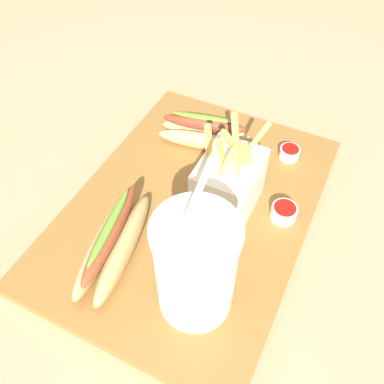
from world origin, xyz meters
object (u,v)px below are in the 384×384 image
ketchup_cup_1 (290,152)px  fries_basket (229,184)px  hot_dog_2 (113,242)px  soda_cup (196,267)px  hot_dog_1 (204,132)px  ketchup_cup_2 (284,212)px

ketchup_cup_1 → fries_basket: bearing=-20.8°
hot_dog_2 → soda_cup: bearing=84.1°
hot_dog_1 → ketchup_cup_1: hot_dog_1 is taller
ketchup_cup_2 → hot_dog_1: bearing=-118.6°
hot_dog_2 → fries_basket: bearing=144.2°
soda_cup → hot_dog_2: 0.14m
soda_cup → ketchup_cup_2: soda_cup is taller
hot_dog_1 → ketchup_cup_2: (0.10, 0.18, -0.01)m
fries_basket → ketchup_cup_2: size_ratio=4.46×
soda_cup → fries_basket: soda_cup is taller
hot_dog_1 → ketchup_cup_2: bearing=61.4°
hot_dog_1 → ketchup_cup_1: size_ratio=4.82×
hot_dog_1 → hot_dog_2: hot_dog_2 is taller
soda_cup → ketchup_cup_2: (-0.18, 0.06, -0.07)m
soda_cup → ketchup_cup_1: (-0.30, 0.03, -0.07)m
ketchup_cup_1 → hot_dog_2: bearing=-28.9°
fries_basket → hot_dog_2: 0.18m
hot_dog_2 → ketchup_cup_1: 0.33m
ketchup_cup_2 → soda_cup: bearing=-18.9°
soda_cup → ketchup_cup_1: soda_cup is taller
soda_cup → fries_basket: 0.17m
soda_cup → hot_dog_2: (-0.01, -0.13, -0.05)m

